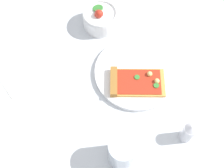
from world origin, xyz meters
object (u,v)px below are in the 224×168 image
Objects in this scene: salad_bowl at (100,18)px; soda_glass at (123,152)px; pepper_shaker at (188,132)px; plate at (137,72)px; paper_napkin at (26,72)px; pizza_slice_main at (134,82)px.

salad_bowl is 0.44m from soda_glass.
salad_bowl and pepper_shaker have the same top height.
plate is 0.33m from paper_napkin.
salad_bowl is at bearing -23.61° from plate.
salad_bowl reaches higher than pizza_slice_main.
pepper_shaker is (-0.20, 0.05, 0.02)m from pizza_slice_main.
soda_glass is 0.38m from paper_napkin.
soda_glass reaches higher than pepper_shaker.
salad_bowl is at bearing -30.68° from pizza_slice_main.
salad_bowl is (0.21, -0.13, 0.01)m from pizza_slice_main.
plate is 0.26m from soda_glass.
pizza_slice_main is 0.33m from paper_napkin.
pepper_shaker reaches higher than paper_napkin.
soda_glass reaches higher than plate.
paper_napkin is 1.93× the size of pepper_shaker.
pizza_slice_main is 2.33× the size of pepper_shaker.
soda_glass is 0.18m from pepper_shaker.
pizza_slice_main is at bearing 110.36° from plate.
salad_bowl is 0.75× the size of paper_napkin.
pizza_slice_main is (-0.01, 0.04, 0.01)m from plate.
pizza_slice_main reaches higher than plate.
soda_glass is at bearing 114.64° from plate.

